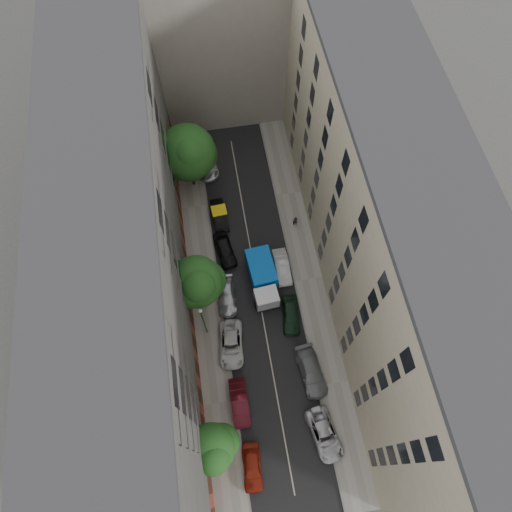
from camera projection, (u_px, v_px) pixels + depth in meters
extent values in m
plane|color=#4C4C49|center=(257.00, 287.00, 48.20)|extent=(120.00, 120.00, 0.00)
cube|color=black|center=(257.00, 287.00, 48.19)|extent=(8.00, 44.00, 0.02)
cube|color=gray|center=(206.00, 295.00, 47.74)|extent=(3.00, 44.00, 0.15)
cube|color=gray|center=(308.00, 279.00, 48.53)|extent=(3.00, 44.00, 0.15)
cube|color=#4B4846|center=(129.00, 263.00, 38.41)|extent=(8.00, 44.00, 20.00)
cube|color=#BBB091|center=(381.00, 226.00, 39.98)|extent=(8.00, 44.00, 20.00)
cube|color=gray|center=(217.00, 34.00, 52.10)|extent=(18.00, 12.00, 18.00)
cube|color=black|center=(263.00, 282.00, 47.77)|extent=(2.92, 6.37, 0.34)
cube|color=silver|center=(266.00, 298.00, 45.91)|extent=(2.44, 2.02, 1.95)
cube|color=blue|center=(261.00, 269.00, 47.13)|extent=(2.86, 4.32, 2.06)
cylinder|color=black|center=(256.00, 304.00, 46.89)|extent=(0.32, 0.96, 0.96)
cylinder|color=black|center=(277.00, 300.00, 47.05)|extent=(0.32, 0.96, 0.96)
cylinder|color=black|center=(250.00, 269.00, 48.62)|extent=(0.32, 0.96, 0.96)
cylinder|color=black|center=(270.00, 266.00, 48.77)|extent=(0.32, 0.96, 0.96)
imported|color=maroon|center=(252.00, 467.00, 40.04)|extent=(1.95, 4.26, 1.41)
imported|color=#4F0F19|center=(240.00, 403.00, 42.39)|extent=(1.60, 4.53, 1.49)
imported|color=silver|center=(231.00, 344.00, 44.83)|extent=(2.86, 5.25, 1.40)
imported|color=#B6B6BB|center=(227.00, 296.00, 47.05)|extent=(2.12, 4.66, 1.32)
imported|color=black|center=(225.00, 250.00, 49.28)|extent=(2.47, 4.63, 1.50)
imported|color=black|center=(220.00, 215.00, 51.23)|extent=(1.78, 4.32, 1.39)
imported|color=#B9BABE|center=(205.00, 162.00, 54.39)|extent=(3.18, 5.71, 1.51)
imported|color=silver|center=(325.00, 434.00, 41.24)|extent=(3.09, 5.29, 1.38)
imported|color=slate|center=(311.00, 372.00, 43.61)|extent=(2.65, 5.38, 1.50)
imported|color=black|center=(291.00, 315.00, 46.12)|extent=(2.23, 4.47, 1.46)
imported|color=silver|center=(282.00, 267.00, 48.47)|extent=(1.52, 4.26, 1.40)
cylinder|color=#382619|center=(214.00, 451.00, 40.11)|extent=(0.36, 0.36, 2.25)
cylinder|color=#382619|center=(212.00, 449.00, 38.37)|extent=(0.24, 0.24, 1.61)
sphere|color=#184A19|center=(211.00, 448.00, 36.94)|extent=(4.08, 4.08, 4.08)
sphere|color=#184A19|center=(222.00, 442.00, 37.88)|extent=(3.06, 3.06, 3.06)
sphere|color=#184A19|center=(204.00, 457.00, 37.09)|extent=(2.86, 2.86, 2.86)
sphere|color=#184A19|center=(214.00, 458.00, 35.86)|extent=(2.65, 2.65, 2.65)
cylinder|color=#382619|center=(202.00, 299.00, 45.90)|extent=(0.36, 0.36, 2.94)
cylinder|color=#382619|center=(199.00, 290.00, 43.63)|extent=(0.24, 0.24, 2.10)
sphere|color=#184A19|center=(197.00, 282.00, 41.77)|extent=(4.95, 4.95, 4.95)
sphere|color=#184A19|center=(207.00, 281.00, 42.92)|extent=(3.71, 3.71, 3.71)
sphere|color=#184A19|center=(190.00, 290.00, 42.04)|extent=(3.46, 3.46, 3.46)
sphere|color=#184A19|center=(198.00, 285.00, 40.46)|extent=(3.22, 3.22, 3.22)
cylinder|color=#382619|center=(192.00, 177.00, 52.52)|extent=(0.36, 0.36, 2.77)
cylinder|color=#382619|center=(190.00, 164.00, 50.38)|extent=(0.24, 0.24, 1.98)
sphere|color=#184A19|center=(187.00, 153.00, 48.63)|extent=(6.19, 6.19, 6.19)
sphere|color=#184A19|center=(196.00, 154.00, 49.72)|extent=(4.64, 4.64, 4.64)
sphere|color=#184A19|center=(182.00, 160.00, 48.87)|extent=(4.33, 4.33, 4.33)
sphere|color=#184A19|center=(189.00, 152.00, 47.38)|extent=(4.02, 4.02, 4.02)
cylinder|color=#175221|center=(204.00, 322.00, 43.06)|extent=(0.14, 0.14, 6.39)
sphere|color=silver|center=(200.00, 311.00, 40.08)|extent=(0.36, 0.36, 0.36)
imported|color=black|center=(295.00, 221.00, 50.68)|extent=(0.57, 0.40, 1.51)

